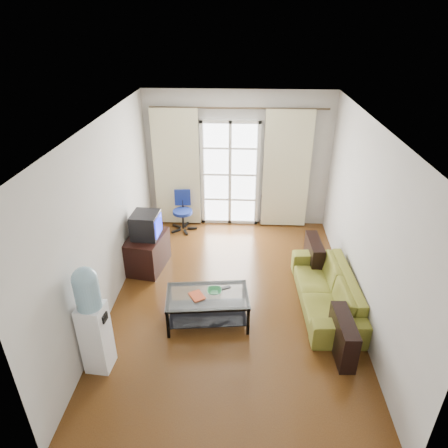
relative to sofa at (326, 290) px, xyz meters
The scene contains 20 objects.
floor 1.41m from the sofa, behind, with size 5.20×5.20×0.00m, color #563314.
ceiling 2.79m from the sofa, behind, with size 5.20×5.20×0.00m, color white.
wall_back 3.18m from the sofa, 117.61° to the left, with size 3.60×0.02×2.70m, color #BCB9B3.
wall_front 3.09m from the sofa, 118.54° to the right, with size 3.60×0.02×2.70m, color #BCB9B3.
wall_left 3.36m from the sofa, behind, with size 0.02×5.20×2.70m, color #BCB9B3.
wall_right 1.15m from the sofa, ahead, with size 0.02×5.20×2.70m, color #BCB9B3.
french_door 3.12m from the sofa, 120.62° to the left, with size 1.16×0.06×2.15m.
curtain_rod 3.58m from the sofa, 118.52° to the left, with size 0.04×0.04×3.30m, color #4C3F2D.
curtain_left 3.73m from the sofa, 135.62° to the left, with size 0.90×0.07×2.35m, color beige.
curtain_right 2.73m from the sofa, 99.78° to the left, with size 0.90×0.07×2.35m, color beige.
radiator 2.62m from the sofa, 102.94° to the left, with size 0.64×0.12×0.64m, color gray.
sofa is the anchor object (origin of this frame).
coffee_table 1.78m from the sofa, 165.27° to the right, with size 1.20×0.77×0.46m.
bowl 1.69m from the sofa, 166.42° to the right, with size 0.22×0.22×0.05m, color green.
book 2.02m from the sofa, 164.40° to the right, with size 0.27×0.28×0.02m, color #A23714.
remote 1.54m from the sofa, 168.73° to the right, with size 0.17×0.05×0.02m, color black.
tv_stand 3.01m from the sofa, 163.04° to the left, with size 0.55×0.82×0.60m, color black.
crt_tv 3.06m from the sofa, 162.84° to the left, with size 0.49×0.49×0.42m.
task_chair 3.35m from the sofa, 137.39° to the left, with size 0.59×0.59×0.80m.
water_cooler 3.31m from the sofa, 155.79° to the right, with size 0.33×0.32×1.47m.
Camera 1 is at (0.12, -4.89, 3.91)m, focal length 32.00 mm.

